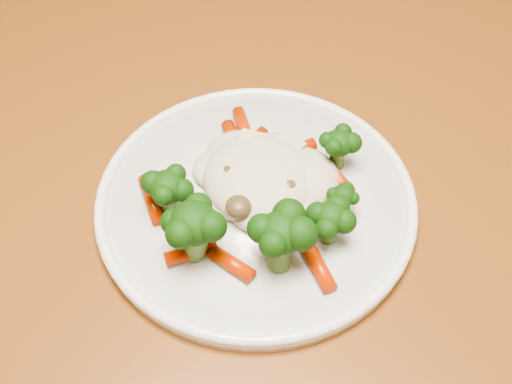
% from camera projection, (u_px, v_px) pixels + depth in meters
% --- Properties ---
extents(dining_table, '(1.34, 1.12, 0.75)m').
position_uv_depth(dining_table, '(193.00, 302.00, 0.61)').
color(dining_table, brown).
rests_on(dining_table, ground).
extents(plate, '(0.27, 0.27, 0.01)m').
position_uv_depth(plate, '(256.00, 202.00, 0.55)').
color(plate, white).
rests_on(plate, dining_table).
extents(meal, '(0.19, 0.19, 0.05)m').
position_uv_depth(meal, '(256.00, 193.00, 0.52)').
color(meal, beige).
rests_on(meal, plate).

